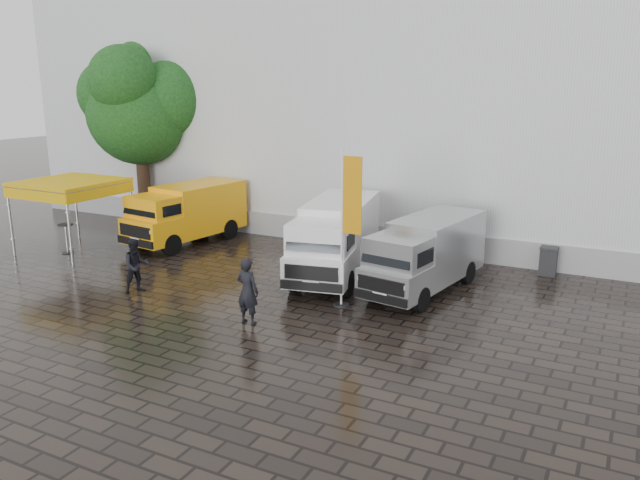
# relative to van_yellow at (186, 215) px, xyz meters

# --- Properties ---
(ground) EXTENTS (120.00, 120.00, 0.00)m
(ground) POSITION_rel_van_yellow_xyz_m (8.47, -5.14, -1.24)
(ground) COLOR black
(ground) RESTS_ON ground
(exhibition_hall) EXTENTS (44.00, 16.00, 12.00)m
(exhibition_hall) POSITION_rel_van_yellow_xyz_m (10.47, 10.86, 4.76)
(exhibition_hall) COLOR silver
(exhibition_hall) RESTS_ON ground
(hall_plinth) EXTENTS (44.00, 0.15, 1.00)m
(hall_plinth) POSITION_rel_van_yellow_xyz_m (10.47, 2.81, -0.74)
(hall_plinth) COLOR gray
(hall_plinth) RESTS_ON ground
(van_yellow) EXTENTS (2.76, 5.58, 2.47)m
(van_yellow) POSITION_rel_van_yellow_xyz_m (0.00, 0.00, 0.00)
(van_yellow) COLOR #FFA80D
(van_yellow) RESTS_ON ground
(van_white) EXTENTS (3.20, 6.31, 2.61)m
(van_white) POSITION_rel_van_yellow_xyz_m (7.64, -1.33, 0.07)
(van_white) COLOR white
(van_white) RESTS_ON ground
(van_silver) EXTENTS (2.70, 5.71, 2.38)m
(van_silver) POSITION_rel_van_yellow_xyz_m (10.94, -1.45, -0.05)
(van_silver) COLOR #A0A2A4
(van_silver) RESTS_ON ground
(canopy_tent) EXTENTS (3.44, 3.44, 2.91)m
(canopy_tent) POSITION_rel_van_yellow_xyz_m (-3.25, -3.12, 1.50)
(canopy_tent) COLOR silver
(canopy_tent) RESTS_ON ground
(flagpole) EXTENTS (0.88, 0.50, 4.80)m
(flagpole) POSITION_rel_van_yellow_xyz_m (9.28, -3.91, 1.43)
(flagpole) COLOR black
(flagpole) RESTS_ON ground
(tree) EXTENTS (4.82, 4.82, 8.64)m
(tree) POSITION_rel_van_yellow_xyz_m (-4.57, 2.55, 4.31)
(tree) COLOR black
(tree) RESTS_ON ground
(cocktail_table) EXTENTS (0.60, 0.60, 1.19)m
(cocktail_table) POSITION_rel_van_yellow_xyz_m (-3.29, -3.44, -0.64)
(cocktail_table) COLOR black
(cocktail_table) RESTS_ON ground
(wheelie_bin) EXTENTS (0.63, 0.63, 1.02)m
(wheelie_bin) POSITION_rel_van_yellow_xyz_m (14.31, 2.32, -0.73)
(wheelie_bin) COLOR black
(wheelie_bin) RESTS_ON ground
(person_front) EXTENTS (0.73, 0.50, 1.94)m
(person_front) POSITION_rel_van_yellow_xyz_m (7.37, -6.45, -0.27)
(person_front) COLOR black
(person_front) RESTS_ON ground
(person_tent) EXTENTS (1.01, 1.08, 1.78)m
(person_tent) POSITION_rel_van_yellow_xyz_m (2.61, -5.79, -0.35)
(person_tent) COLOR black
(person_tent) RESTS_ON ground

